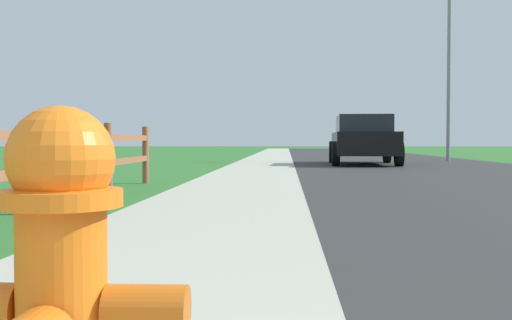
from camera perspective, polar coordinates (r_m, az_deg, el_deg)
The scene contains 7 objects.
ground_plane at distance 24.35m, azimuth 3.39°, elevation 0.05°, with size 120.00×120.00×0.00m, color #2F6D2D.
road_asphalt at distance 26.61m, azimuth 10.90°, elevation 0.17°, with size 7.00×66.00×0.01m, color #303030.
curb_concrete at distance 26.49m, azimuth -3.16°, elevation 0.19°, with size 6.00×66.00×0.01m, color #B6B6A3.
grass_verge at distance 26.69m, azimuth -6.36°, elevation 0.20°, with size 5.00×66.00×0.00m, color #2F6D2D.
fire_hydrant at distance 1.30m, azimuth -17.78°, elevation -12.31°, with size 0.51×0.42×0.81m.
parked_suv_black at distance 19.54m, azimuth 9.93°, elevation 1.92°, with size 2.18×4.64×1.53m.
street_lamp at distance 23.73m, azimuth 17.74°, elevation 9.68°, with size 1.17×0.20×6.84m.
Camera 1 is at (-0.24, 0.67, 0.74)m, focal length 43.07 mm.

